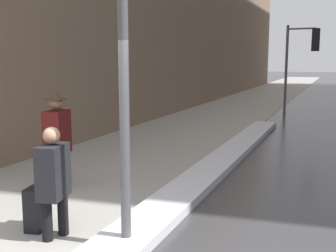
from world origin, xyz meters
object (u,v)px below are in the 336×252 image
(pedestrian_in_fedora, at_px, (57,135))
(traffic_light_near, at_px, (304,50))
(pedestrian_in_glasses, at_px, (54,177))
(rolling_suitcase, at_px, (37,209))

(pedestrian_in_fedora, bearing_deg, traffic_light_near, 153.05)
(traffic_light_near, height_order, pedestrian_in_glasses, traffic_light_near)
(traffic_light_near, relative_size, pedestrian_in_glasses, 2.51)
(pedestrian_in_fedora, bearing_deg, rolling_suitcase, 16.09)
(pedestrian_in_glasses, height_order, rolling_suitcase, pedestrian_in_glasses)
(rolling_suitcase, bearing_deg, pedestrian_in_fedora, -163.91)
(traffic_light_near, bearing_deg, pedestrian_in_glasses, -96.08)
(pedestrian_in_glasses, bearing_deg, traffic_light_near, 160.19)
(traffic_light_near, xyz_separation_m, rolling_suitcase, (-2.24, -13.76, -2.35))
(pedestrian_in_glasses, xyz_separation_m, rolling_suitcase, (-0.39, 0.11, -0.50))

